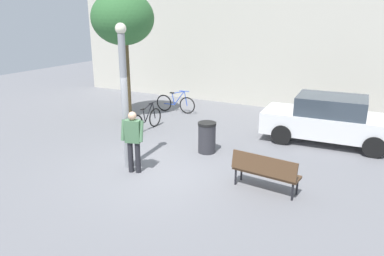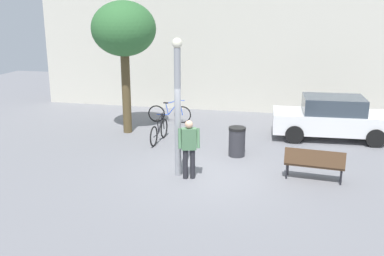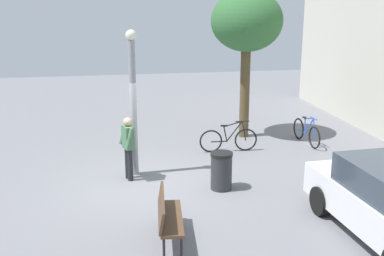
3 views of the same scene
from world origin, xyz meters
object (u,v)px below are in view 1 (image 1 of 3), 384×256
at_px(plaza_tree, 123,20).
at_px(bicycle_blue, 176,103).
at_px(park_bench, 265,170).
at_px(parked_car_white, 330,120).
at_px(trash_bin, 207,137).
at_px(bicycle_black, 146,120).
at_px(person_by_lamppost, 133,138).
at_px(lamppost, 124,93).

relative_size(plaza_tree, bicycle_blue, 2.69).
xyz_separation_m(park_bench, parked_car_white, (0.80, 4.33, 0.23)).
height_order(bicycle_blue, trash_bin, bicycle_blue).
distance_m(bicycle_black, trash_bin, 3.02).
bearing_deg(bicycle_blue, park_bench, -43.59).
height_order(person_by_lamppost, trash_bin, person_by_lamppost).
distance_m(lamppost, parked_car_white, 6.67).
bearing_deg(park_bench, lamppost, -174.17).
distance_m(plaza_tree, bicycle_blue, 4.04).
relative_size(bicycle_blue, trash_bin, 1.91).
bearing_deg(trash_bin, bicycle_blue, 131.70).
height_order(lamppost, park_bench, lamppost).
distance_m(lamppost, plaza_tree, 5.21).
bearing_deg(trash_bin, lamppost, -124.83).
relative_size(bicycle_black, parked_car_white, 0.42).
bearing_deg(plaza_tree, lamppost, -52.46).
height_order(park_bench, plaza_tree, plaza_tree).
bearing_deg(trash_bin, person_by_lamppost, -115.51).
relative_size(lamppost, park_bench, 2.35).
distance_m(person_by_lamppost, park_bench, 3.46).
bearing_deg(bicycle_black, person_by_lamppost, -60.14).
height_order(lamppost, parked_car_white, lamppost).
bearing_deg(parked_car_white, plaza_tree, -173.82).
relative_size(bicycle_blue, bicycle_black, 1.00).
xyz_separation_m(bicycle_blue, parked_car_white, (6.35, -0.95, 0.39)).
height_order(bicycle_black, parked_car_white, parked_car_white).
bearing_deg(bicycle_black, bicycle_blue, 97.52).
relative_size(park_bench, bicycle_black, 0.91).
bearing_deg(person_by_lamppost, trash_bin, 64.49).
bearing_deg(bicycle_blue, lamppost, -72.28).
xyz_separation_m(lamppost, person_by_lamppost, (0.36, -0.19, -1.13)).
xyz_separation_m(park_bench, bicycle_blue, (-5.55, 5.28, -0.16)).
bearing_deg(bicycle_blue, bicycle_black, -82.48).
distance_m(bicycle_blue, parked_car_white, 6.43).
bearing_deg(lamppost, bicycle_black, 116.08).
bearing_deg(lamppost, plaza_tree, 127.54).
height_order(bicycle_blue, bicycle_black, same).
height_order(person_by_lamppost, park_bench, person_by_lamppost).
height_order(lamppost, bicycle_black, lamppost).
relative_size(lamppost, bicycle_black, 2.13).
height_order(plaza_tree, bicycle_black, plaza_tree).
bearing_deg(lamppost, bicycle_blue, 107.72).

